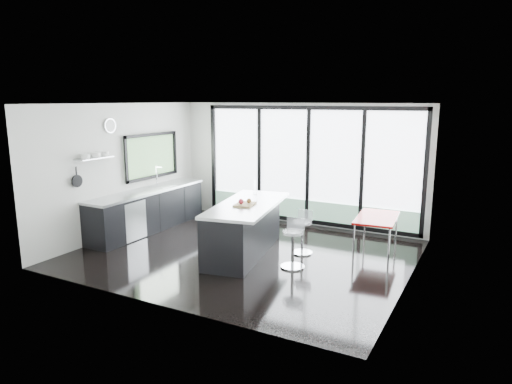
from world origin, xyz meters
The scene contains 11 objects.
floor centered at (0.00, 0.00, 0.00)m, with size 6.00×5.00×0.00m, color black.
ceiling centered at (0.00, 0.00, 2.80)m, with size 6.00×5.00×0.00m, color white.
wall_back centered at (0.27, 2.47, 1.27)m, with size 6.00×0.09×2.80m.
wall_front centered at (0.00, -2.50, 1.40)m, with size 6.00×0.00×2.80m, color beige.
wall_left centered at (-2.97, 0.27, 1.56)m, with size 0.26×5.00×2.80m.
wall_right centered at (3.00, 0.00, 1.40)m, with size 0.00×5.00×2.80m, color beige.
counter_cabinets centered at (-2.67, 0.40, 0.46)m, with size 0.69×3.24×1.36m.
island centered at (0.00, 0.00, 0.50)m, with size 1.45×2.56×1.28m.
bar_stool_near centered at (1.11, -0.24, 0.33)m, with size 0.42×0.42×0.67m, color silver.
bar_stool_far centered at (0.97, 0.53, 0.32)m, with size 0.40×0.40×0.63m, color silver.
red_table centered at (2.16, 1.34, 0.34)m, with size 0.73×1.27×0.68m, color #950A09.
Camera 1 is at (4.09, -7.18, 2.88)m, focal length 32.00 mm.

